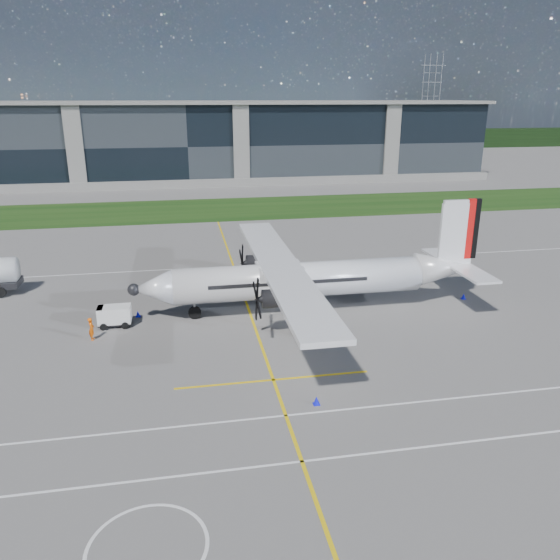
# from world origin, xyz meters

# --- Properties ---
(ground) EXTENTS (400.00, 400.00, 0.00)m
(ground) POSITION_xyz_m (0.00, 40.00, 0.00)
(ground) COLOR slate
(ground) RESTS_ON ground
(grass_strip) EXTENTS (400.00, 18.00, 0.04)m
(grass_strip) POSITION_xyz_m (0.00, 48.00, 0.02)
(grass_strip) COLOR #13350E
(grass_strip) RESTS_ON ground
(terminal_building) EXTENTS (120.00, 20.00, 15.00)m
(terminal_building) POSITION_xyz_m (0.00, 80.00, 7.50)
(terminal_building) COLOR black
(terminal_building) RESTS_ON ground
(tree_line) EXTENTS (400.00, 6.00, 6.00)m
(tree_line) POSITION_xyz_m (0.00, 140.00, 3.00)
(tree_line) COLOR black
(tree_line) RESTS_ON ground
(pylon_east) EXTENTS (9.00, 4.60, 30.00)m
(pylon_east) POSITION_xyz_m (85.00, 150.00, 15.00)
(pylon_east) COLOR gray
(pylon_east) RESTS_ON ground
(yellow_taxiway_centerline) EXTENTS (0.20, 70.00, 0.01)m
(yellow_taxiway_centerline) POSITION_xyz_m (3.00, 10.00, 0.01)
(yellow_taxiway_centerline) COLOR yellow
(yellow_taxiway_centerline) RESTS_ON ground
(white_lane_line) EXTENTS (90.00, 0.15, 0.01)m
(white_lane_line) POSITION_xyz_m (0.00, -14.00, 0.01)
(white_lane_line) COLOR white
(white_lane_line) RESTS_ON ground
(turboprop_aircraft) EXTENTS (27.92, 28.96, 8.69)m
(turboprop_aircraft) POSITION_xyz_m (7.94, 4.71, 4.34)
(turboprop_aircraft) COLOR white
(turboprop_aircraft) RESTS_ON ground
(baggage_tug) EXTENTS (2.58, 1.55, 1.55)m
(baggage_tug) POSITION_xyz_m (-7.33, 4.37, 0.77)
(baggage_tug) COLOR white
(baggage_tug) RESTS_ON ground
(ground_crew_person) EXTENTS (0.60, 0.81, 1.91)m
(ground_crew_person) POSITION_xyz_m (-8.70, 2.10, 0.96)
(ground_crew_person) COLOR #F25907
(ground_crew_person) RESTS_ON ground
(safety_cone_portwing) EXTENTS (0.36, 0.36, 0.50)m
(safety_cone_portwing) POSITION_xyz_m (4.92, -9.18, 0.25)
(safety_cone_portwing) COLOR #0D10E6
(safety_cone_portwing) RESTS_ON ground
(safety_cone_tail) EXTENTS (0.36, 0.36, 0.50)m
(safety_cone_tail) POSITION_xyz_m (21.44, 4.95, 0.25)
(safety_cone_tail) COLOR #0D10E6
(safety_cone_tail) RESTS_ON ground
(safety_cone_stbdwing) EXTENTS (0.36, 0.36, 0.50)m
(safety_cone_stbdwing) POSITION_xyz_m (4.64, 19.23, 0.25)
(safety_cone_stbdwing) COLOR #0D10E6
(safety_cone_stbdwing) RESTS_ON ground
(safety_cone_nose_stbd) EXTENTS (0.36, 0.36, 0.50)m
(safety_cone_nose_stbd) POSITION_xyz_m (-5.76, 5.90, 0.25)
(safety_cone_nose_stbd) COLOR #0D10E6
(safety_cone_nose_stbd) RESTS_ON ground
(safety_cone_fwd) EXTENTS (0.36, 0.36, 0.50)m
(safety_cone_fwd) POSITION_xyz_m (-7.29, 4.58, 0.25)
(safety_cone_fwd) COLOR #0D10E6
(safety_cone_fwd) RESTS_ON ground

